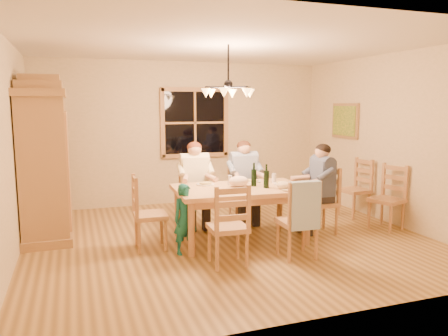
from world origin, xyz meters
name	(u,v)px	position (x,y,z in m)	size (l,w,h in m)	color
floor	(228,238)	(0.00, 0.00, 0.00)	(5.50, 5.50, 0.00)	olive
ceiling	(228,44)	(0.00, 0.00, 2.70)	(5.50, 5.00, 0.02)	white
wall_back	(184,133)	(0.00, 2.50, 1.35)	(5.50, 0.02, 2.70)	#CABD8F
wall_left	(10,151)	(-2.75, 0.00, 1.35)	(0.02, 5.00, 2.70)	#CABD8F
wall_right	(390,139)	(2.75, 0.00, 1.35)	(0.02, 5.00, 2.70)	#CABD8F
window	(195,123)	(0.20, 2.47, 1.55)	(1.30, 0.06, 1.30)	black
painting	(345,121)	(2.71, 1.20, 1.60)	(0.06, 0.78, 0.64)	olive
chandelier	(228,91)	(0.00, 0.00, 2.08)	(0.77, 0.68, 0.71)	black
armoire	(46,164)	(-2.42, 0.96, 1.06)	(0.66, 1.40, 2.30)	olive
dining_table	(240,194)	(0.13, -0.14, 0.66)	(1.85, 1.18, 0.76)	tan
chair_far_left	(195,208)	(-0.28, 0.73, 0.30)	(0.46, 0.44, 0.99)	#BB7D52
chair_far_right	(244,204)	(0.52, 0.70, 0.30)	(0.46, 0.44, 0.99)	#BB7D52
chair_near_left	(228,240)	(-0.35, -0.97, 0.30)	(0.46, 0.44, 0.99)	#BB7D52
chair_near_right	(297,233)	(0.55, -1.01, 0.30)	(0.46, 0.44, 0.99)	#BB7D52
chair_end_left	(151,226)	(-1.12, -0.09, 0.30)	(0.44, 0.46, 0.99)	#BB7D52
chair_end_right	(320,213)	(1.39, -0.19, 0.30)	(0.44, 0.46, 0.99)	#BB7D52
adult_woman	(195,174)	(-0.28, 0.73, 0.84)	(0.41, 0.43, 0.87)	beige
adult_plaid_man	(244,171)	(0.52, 0.70, 0.84)	(0.41, 0.43, 0.87)	#2F4D83
adult_slate_man	(321,177)	(1.39, -0.19, 0.84)	(0.43, 0.41, 0.87)	#475372
towel	(305,206)	(0.54, -1.20, 0.70)	(0.38, 0.10, 0.58)	#97B4CD
wine_bottle_a	(254,175)	(0.34, -0.13, 0.93)	(0.08, 0.08, 0.33)	black
wine_bottle_b	(266,176)	(0.45, -0.30, 0.93)	(0.08, 0.08, 0.33)	black
plate_woman	(206,184)	(-0.28, 0.18, 0.77)	(0.26, 0.26, 0.02)	white
plate_plaid	(252,182)	(0.44, 0.18, 0.77)	(0.26, 0.26, 0.02)	white
plate_slate	(283,184)	(0.78, -0.14, 0.77)	(0.26, 0.26, 0.02)	white
wine_glass_a	(230,180)	(0.05, 0.07, 0.83)	(0.06, 0.06, 0.14)	silver
wine_glass_b	(274,178)	(0.72, 0.02, 0.83)	(0.06, 0.06, 0.14)	silver
cap	(284,185)	(0.64, -0.46, 0.82)	(0.20, 0.20, 0.11)	#D0B88A
napkin	(237,190)	(-0.01, -0.37, 0.78)	(0.18, 0.14, 0.03)	slate
cloth_bundle	(239,181)	(0.12, -0.10, 0.84)	(0.28, 0.22, 0.15)	beige
child	(186,219)	(-0.73, -0.43, 0.45)	(0.33, 0.22, 0.91)	#176B6A
chair_spare_front	(386,210)	(2.45, -0.35, 0.30)	(0.54, 0.55, 0.99)	#BB7D52
chair_spare_back	(354,199)	(2.45, 0.46, 0.30)	(0.46, 0.48, 0.99)	#BB7D52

